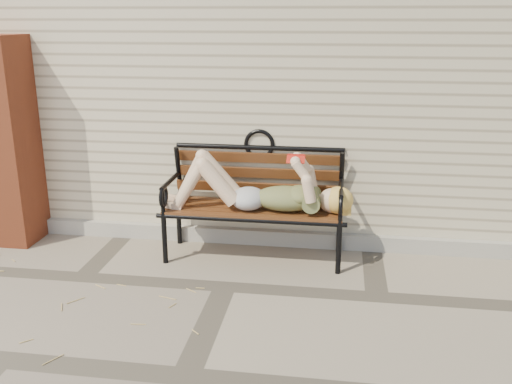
# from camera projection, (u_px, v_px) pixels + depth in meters

# --- Properties ---
(ground) EXTENTS (80.00, 80.00, 0.00)m
(ground) POSITION_uv_depth(u_px,v_px,m) (225.00, 287.00, 4.76)
(ground) COLOR gray
(ground) RESTS_ON ground
(house_wall) EXTENTS (8.00, 4.00, 3.00)m
(house_wall) POSITION_uv_depth(u_px,v_px,m) (270.00, 71.00, 7.15)
(house_wall) COLOR #C3B698
(house_wall) RESTS_ON ground
(foundation_strip) EXTENTS (8.00, 0.10, 0.15)m
(foundation_strip) POSITION_uv_depth(u_px,v_px,m) (244.00, 236.00, 5.65)
(foundation_strip) COLOR #9F9A8F
(foundation_strip) RESTS_ON ground
(brick_pillar) EXTENTS (0.50, 0.50, 2.00)m
(brick_pillar) POSITION_uv_depth(u_px,v_px,m) (4.00, 142.00, 5.49)
(brick_pillar) COLOR #A04324
(brick_pillar) RESTS_ON ground
(garden_bench) EXTENTS (1.77, 0.71, 1.15)m
(garden_bench) POSITION_uv_depth(u_px,v_px,m) (255.00, 188.00, 5.25)
(garden_bench) COLOR black
(garden_bench) RESTS_ON ground
(reading_woman) EXTENTS (1.67, 0.38, 0.53)m
(reading_woman) POSITION_uv_depth(u_px,v_px,m) (255.00, 188.00, 5.10)
(reading_woman) COLOR #093243
(reading_woman) RESTS_ON ground
(straw_scatter) EXTENTS (3.05, 1.74, 0.01)m
(straw_scatter) POSITION_uv_depth(u_px,v_px,m) (25.00, 297.00, 4.57)
(straw_scatter) COLOR tan
(straw_scatter) RESTS_ON ground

